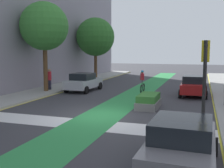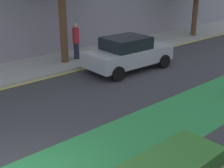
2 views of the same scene
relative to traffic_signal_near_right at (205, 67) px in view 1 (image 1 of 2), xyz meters
The scene contains 14 objects.
ground_plane 6.03m from the traffic_signal_near_right, behind, with size 120.00×120.00×0.00m, color #38383D.
bike_lane_paint 5.91m from the traffic_signal_near_right, behind, with size 2.40×60.00×0.01m, color #2D8C47.
crosswalk_band 6.10m from the traffic_signal_near_right, 167.09° to the right, with size 12.00×1.80×0.01m, color silver.
curb_stripe_left 11.66m from the traffic_signal_near_right, behind, with size 0.16×60.00×0.01m, color yellow.
curb_stripe_right 2.95m from the traffic_signal_near_right, 48.26° to the left, with size 0.16×60.00×0.01m, color yellow.
traffic_signal_near_right is the anchor object (origin of this frame).
car_grey_right_near 5.46m from the traffic_signal_near_right, 96.61° to the right, with size 2.13×4.26×1.57m.
car_red_right_far 9.41m from the traffic_signal_near_right, 94.40° to the left, with size 2.03×4.20×1.57m.
car_silver_left_far 13.34m from the traffic_signal_near_right, 138.16° to the left, with size 2.12×4.25×1.57m.
cyclist_in_lane 11.08m from the traffic_signal_near_right, 116.53° to the left, with size 0.32×1.73×1.86m.
pedestrian_sidewalk_left_a 14.91m from the traffic_signal_near_right, 148.19° to the left, with size 0.34×0.34×1.79m.
street_tree_near 14.56m from the traffic_signal_near_right, 150.61° to the left, with size 3.94×3.94×7.28m.
street_tree_far 21.38m from the traffic_signal_near_right, 124.80° to the left, with size 4.46×4.46×7.17m.
median_planter 5.29m from the traffic_signal_near_right, 131.96° to the left, with size 1.23×2.50×0.85m.
Camera 1 is at (5.20, -13.75, 3.47)m, focal length 44.34 mm.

